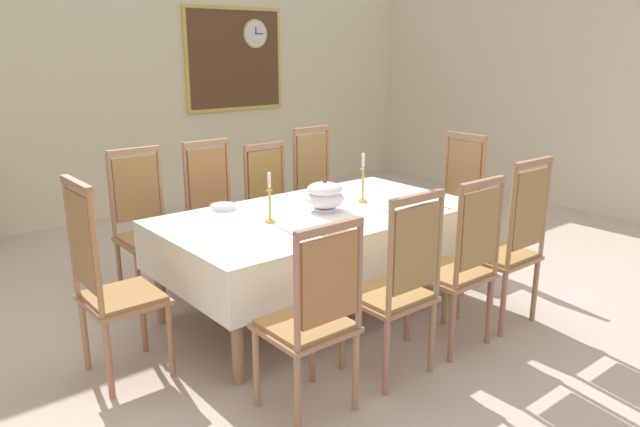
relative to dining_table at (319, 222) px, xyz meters
The scene contains 25 objects.
ground 0.68m from the dining_table, 90.00° to the right, with size 8.20×6.85×0.04m, color #C4B1A3.
back_wall 3.51m from the dining_table, 90.00° to the left, with size 8.20×0.08×3.05m, color beige.
right_wall 4.23m from the dining_table, ahead, with size 0.08×6.85×3.05m, color beige.
dining_table is the anchor object (origin of this frame).
tablecloth 0.01m from the dining_table, 90.00° to the left, with size 2.23×1.22×0.34m.
chair_south_a 1.33m from the dining_table, 130.69° to the right, with size 0.44×0.42×1.07m.
chair_north_a 1.33m from the dining_table, 130.57° to the left, with size 0.44×0.42×1.13m.
chair_south_b 1.04m from the dining_table, 104.30° to the right, with size 0.44×0.42×1.11m.
chair_north_b 1.04m from the dining_table, 104.28° to the left, with size 0.44×0.42×1.13m.
chair_south_c 1.06m from the dining_table, 73.04° to the right, with size 0.44×0.42×1.11m.
chair_north_c 1.05m from the dining_table, 72.98° to the left, with size 0.44×0.42×1.05m.
chair_south_d 1.31m from the dining_table, 50.45° to the right, with size 0.44×0.42×1.17m.
chair_north_d 1.31m from the dining_table, 50.42° to the left, with size 0.44×0.42×1.15m.
chair_head_west 1.52m from the dining_table, behind, with size 0.42×0.44×1.19m.
chair_head_east 1.52m from the dining_table, ahead, with size 0.42×0.44×1.14m.
soup_tureen 0.19m from the dining_table, ahead, with size 0.28×0.28×0.22m.
candlestick_west 0.47m from the dining_table, behind, with size 0.07×0.07×0.34m.
candlestick_east 0.48m from the dining_table, ahead, with size 0.07×0.07×0.37m.
bowl_near_left 0.81m from the dining_table, 34.42° to the right, with size 0.16×0.16×0.03m.
bowl_near_right 0.50m from the dining_table, 117.40° to the right, with size 0.16×0.16×0.03m.
bowl_far_left 0.70m from the dining_table, 134.39° to the left, with size 0.18×0.18×0.03m.
spoon_primary 0.89m from the dining_table, 29.04° to the right, with size 0.03×0.18×0.01m.
spoon_secondary 0.54m from the dining_table, 129.88° to the right, with size 0.06×0.17×0.01m.
mounted_clock 3.98m from the dining_table, 63.02° to the left, with size 0.35×0.06×0.35m.
framed_painting 3.77m from the dining_table, 67.22° to the left, with size 1.35×0.05×1.23m.
Camera 1 is at (-2.58, -3.08, 1.85)m, focal length 33.51 mm.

